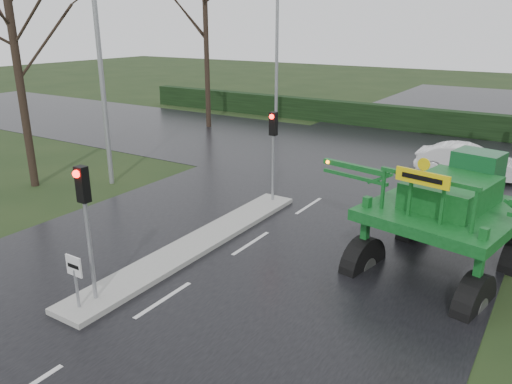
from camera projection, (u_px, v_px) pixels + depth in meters
The scene contains 14 objects.
ground at pixel (164, 300), 12.46m from camera, with size 140.00×140.00×0.00m, color black.
road_main at pixel (331, 192), 20.43m from camera, with size 14.00×80.00×0.02m, color black.
road_cross at pixel (380, 160), 25.22m from camera, with size 80.00×12.00×0.02m, color black.
median_island at pixel (198, 243), 15.49m from camera, with size 1.20×10.00×0.16m, color gray.
hedge_row at pixel (425, 120), 31.36m from camera, with size 44.00×0.90×1.50m, color black.
keep_left_sign at pixel (75, 273), 11.59m from camera, with size 0.50×0.07×1.35m.
traffic_signal_near at pixel (85, 205), 11.48m from camera, with size 0.26×0.33×3.52m.
traffic_signal_mid at pixel (273, 138), 18.26m from camera, with size 0.26×0.33×3.52m.
street_light_left_near at pixel (103, 39), 19.50m from camera, with size 3.85×0.30×10.00m.
street_light_left_far at pixel (281, 33), 30.66m from camera, with size 3.85×0.30×10.00m.
tree_left_near at pixel (14, 43), 19.38m from camera, with size 6.30×6.30×10.85m.
tree_left_far at pixel (205, 13), 30.89m from camera, with size 7.70×7.70×13.26m.
crop_sprayer at pixel (372, 196), 13.71m from camera, with size 7.71×5.48×4.37m.
white_sedan at pixel (465, 177), 22.47m from camera, with size 1.51×4.33×1.43m, color white.
Camera 1 is at (7.83, -7.95, 6.59)m, focal length 35.00 mm.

